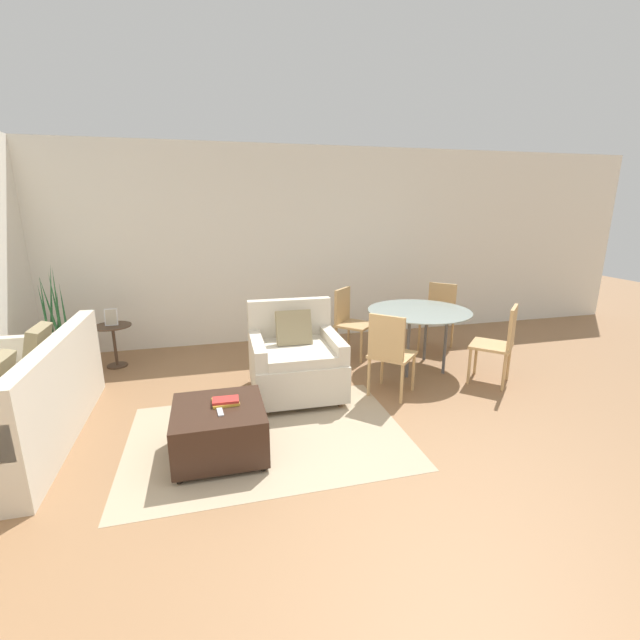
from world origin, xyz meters
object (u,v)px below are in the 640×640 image
object	(u,v)px
potted_plant	(60,352)
picture_frame	(111,317)
armchair	(295,361)
dining_chair_near_left	(389,350)
ottoman	(219,429)
tv_remote_primary	(220,411)
couch	(20,409)
dining_chair_far_right	(439,312)
dining_table	(419,316)
dining_chair_far_left	(349,318)
dining_chair_near_right	(501,340)
book_stack	(226,401)
side_table	(114,338)

from	to	relation	value
potted_plant	picture_frame	size ratio (longest dim) A/B	6.28
armchair	dining_chair_near_left	bearing A→B (deg)	-19.72
potted_plant	armchair	bearing A→B (deg)	-25.52
ottoman	tv_remote_primary	bearing A→B (deg)	-81.21
potted_plant	dining_chair_near_left	size ratio (longest dim) A/B	1.44
couch	potted_plant	size ratio (longest dim) A/B	1.61
tv_remote_primary	dining_chair_far_right	world-z (taller)	dining_chair_far_right
tv_remote_primary	dining_table	bearing A→B (deg)	30.63
armchair	tv_remote_primary	size ratio (longest dim) A/B	5.62
ottoman	dining_chair_far_left	distance (m)	2.66
couch	dining_table	distance (m)	4.09
armchair	picture_frame	bearing A→B (deg)	146.59
armchair	picture_frame	world-z (taller)	armchair
couch	dining_chair_near_right	world-z (taller)	dining_chair_near_right
dining_chair_near_right	dining_chair_far_right	world-z (taller)	same
dining_chair_near_left	dining_chair_near_right	xyz separation A→B (m)	(1.32, 0.00, 0.00)
dining_table	dining_chair_near_left	world-z (taller)	dining_chair_near_left
dining_chair_near_left	dining_chair_far_right	distance (m)	1.86
dining_chair_near_left	dining_chair_far_right	xyz separation A→B (m)	(1.32, 1.32, 0.00)
dining_table	book_stack	bearing A→B (deg)	-151.28
dining_table	potted_plant	bearing A→B (deg)	167.73
ottoman	potted_plant	world-z (taller)	potted_plant
potted_plant	dining_chair_far_left	world-z (taller)	potted_plant
couch	ottoman	size ratio (longest dim) A/B	2.96
couch	dining_chair_near_right	bearing A→B (deg)	0.50
tv_remote_primary	dining_chair_far_left	bearing A→B (deg)	50.17
dining_chair_far_left	book_stack	bearing A→B (deg)	-130.88
picture_frame	dining_table	distance (m)	3.72
book_stack	dining_chair_near_right	xyz separation A→B (m)	(2.99, 0.62, 0.08)
side_table	ottoman	bearing A→B (deg)	-62.94
book_stack	dining_table	world-z (taller)	dining_table
armchair	picture_frame	xyz separation A→B (m)	(-2.01, 1.32, 0.27)
tv_remote_primary	picture_frame	xyz separation A→B (m)	(-1.20, 2.41, 0.21)
armchair	potted_plant	size ratio (longest dim) A/B	0.73
side_table	dining_chair_near_left	xyz separation A→B (m)	(2.93, -1.65, 0.14)
ottoman	dining_chair_far_right	world-z (taller)	dining_chair_far_right
picture_frame	side_table	bearing A→B (deg)	90.00
tv_remote_primary	dining_chair_near_right	world-z (taller)	dining_chair_near_right
picture_frame	dining_chair_far_right	xyz separation A→B (m)	(4.24, -0.34, -0.12)
tv_remote_primary	dining_chair_far_right	bearing A→B (deg)	34.23
ottoman	dining_chair_near_left	size ratio (longest dim) A/B	0.79
tv_remote_primary	dining_chair_near_left	world-z (taller)	dining_chair_near_left
book_stack	dining_table	xyz separation A→B (m)	(2.34, 1.28, 0.23)
couch	ottoman	world-z (taller)	couch
potted_plant	dining_chair_near_left	bearing A→B (deg)	-24.04
side_table	couch	bearing A→B (deg)	-104.04
ottoman	tv_remote_primary	size ratio (longest dim) A/B	4.19
couch	picture_frame	xyz separation A→B (m)	(0.42, 1.69, 0.34)
potted_plant	dining_chair_far_left	distance (m)	3.52
couch	dining_chair_near_right	xyz separation A→B (m)	(4.67, 0.04, 0.22)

